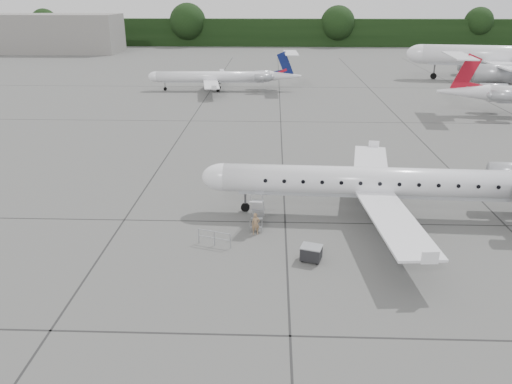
# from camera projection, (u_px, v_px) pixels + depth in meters

# --- Properties ---
(ground) EXTENTS (320.00, 320.00, 0.00)m
(ground) POSITION_uv_depth(u_px,v_px,m) (388.00, 239.00, 32.79)
(ground) COLOR #5B5B59
(ground) RESTS_ON ground
(treeline) EXTENTS (260.00, 4.00, 8.00)m
(treeline) POSITION_uv_depth(u_px,v_px,m) (300.00, 33.00, 152.01)
(treeline) COLOR black
(treeline) RESTS_ON ground
(terminal_building) EXTENTS (40.00, 14.00, 10.00)m
(terminal_building) POSITION_uv_depth(u_px,v_px,m) (45.00, 33.00, 135.38)
(terminal_building) COLOR slate
(terminal_building) RESTS_ON ground
(main_regional_jet) EXTENTS (29.39, 21.77, 7.31)m
(main_regional_jet) POSITION_uv_depth(u_px,v_px,m) (381.00, 168.00, 34.92)
(main_regional_jet) COLOR white
(main_regional_jet) RESTS_ON ground
(airstair) EXTENTS (0.96, 2.54, 2.29)m
(airstair) POSITION_uv_depth(u_px,v_px,m) (257.00, 210.00, 34.33)
(airstair) COLOR white
(airstair) RESTS_ON ground
(passenger) EXTENTS (0.60, 0.43, 1.51)m
(passenger) POSITION_uv_depth(u_px,v_px,m) (256.00, 224.00, 33.18)
(passenger) COLOR #8A6B4B
(passenger) RESTS_ON ground
(safety_railing) EXTENTS (2.12, 0.75, 1.00)m
(safety_railing) POSITION_uv_depth(u_px,v_px,m) (214.00, 239.00, 31.74)
(safety_railing) COLOR #989BA1
(safety_railing) RESTS_ON ground
(baggage_cart) EXTENTS (1.42, 1.27, 1.03)m
(baggage_cart) POSITION_uv_depth(u_px,v_px,m) (311.00, 253.00, 29.95)
(baggage_cart) COLOR black
(baggage_cart) RESTS_ON ground
(bg_narrowbody) EXTENTS (38.37, 30.07, 12.60)m
(bg_narrowbody) POSITION_uv_depth(u_px,v_px,m) (501.00, 46.00, 90.23)
(bg_narrowbody) COLOR white
(bg_narrowbody) RESTS_ON ground
(bg_regional_left) EXTENTS (24.46, 17.97, 6.28)m
(bg_regional_left) POSITION_uv_depth(u_px,v_px,m) (213.00, 71.00, 81.97)
(bg_regional_left) COLOR white
(bg_regional_left) RESTS_ON ground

